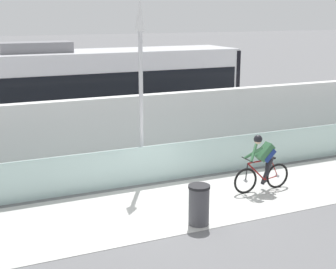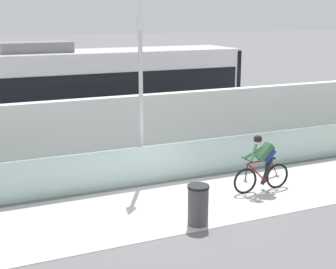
{
  "view_description": "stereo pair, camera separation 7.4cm",
  "coord_description": "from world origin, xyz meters",
  "px_view_note": "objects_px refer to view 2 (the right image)",
  "views": [
    {
      "loc": [
        -4.9,
        -10.54,
        4.79
      ],
      "look_at": [
        0.9,
        2.35,
        1.25
      ],
      "focal_mm": 52.14,
      "sensor_mm": 36.0,
      "label": 1
    },
    {
      "loc": [
        -4.83,
        -10.57,
        4.79
      ],
      "look_at": [
        0.9,
        2.35,
        1.25
      ],
      "focal_mm": 52.14,
      "sensor_mm": 36.0,
      "label": 2
    }
  ],
  "objects_px": {
    "tram": "(94,93)",
    "trash_bin": "(198,205)",
    "lamp_post_antenna": "(141,68)",
    "cyclist_on_bike": "(262,164)"
  },
  "relations": [
    {
      "from": "lamp_post_antenna",
      "to": "trash_bin",
      "type": "distance_m",
      "value": 4.41
    },
    {
      "from": "tram",
      "to": "lamp_post_antenna",
      "type": "height_order",
      "value": "lamp_post_antenna"
    },
    {
      "from": "tram",
      "to": "lamp_post_antenna",
      "type": "bearing_deg",
      "value": -88.88
    },
    {
      "from": "tram",
      "to": "lamp_post_antenna",
      "type": "distance_m",
      "value": 4.9
    },
    {
      "from": "cyclist_on_bike",
      "to": "lamp_post_antenna",
      "type": "height_order",
      "value": "lamp_post_antenna"
    },
    {
      "from": "lamp_post_antenna",
      "to": "tram",
      "type": "bearing_deg",
      "value": 91.12
    },
    {
      "from": "lamp_post_antenna",
      "to": "trash_bin",
      "type": "height_order",
      "value": "lamp_post_antenna"
    },
    {
      "from": "tram",
      "to": "cyclist_on_bike",
      "type": "bearing_deg",
      "value": -67.8
    },
    {
      "from": "tram",
      "to": "trash_bin",
      "type": "height_order",
      "value": "tram"
    },
    {
      "from": "tram",
      "to": "trash_bin",
      "type": "xyz_separation_m",
      "value": [
        0.18,
        -8.1,
        -1.41
      ]
    }
  ]
}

